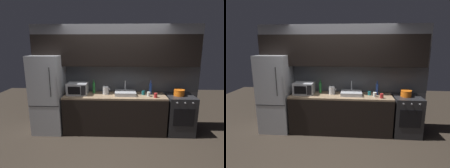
% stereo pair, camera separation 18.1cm
% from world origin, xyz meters
% --- Properties ---
extents(ground_plane, '(10.00, 10.00, 0.00)m').
position_xyz_m(ground_plane, '(0.00, 0.00, 0.00)').
color(ground_plane, '#2D261E').
extents(back_wall, '(4.06, 0.44, 2.50)m').
position_xyz_m(back_wall, '(0.00, 1.20, 1.55)').
color(back_wall, slate).
rests_on(back_wall, ground).
extents(counter_run, '(2.32, 0.60, 0.90)m').
position_xyz_m(counter_run, '(0.00, 0.90, 0.45)').
color(counter_run, black).
rests_on(counter_run, ground).
extents(refrigerator, '(0.68, 0.69, 1.80)m').
position_xyz_m(refrigerator, '(-1.54, 0.90, 0.90)').
color(refrigerator, '#B7BABF').
rests_on(refrigerator, ground).
extents(oven_range, '(0.60, 0.62, 0.90)m').
position_xyz_m(oven_range, '(1.50, 0.90, 0.45)').
color(oven_range, '#232326').
rests_on(oven_range, ground).
extents(microwave, '(0.46, 0.35, 0.27)m').
position_xyz_m(microwave, '(-0.86, 0.92, 1.04)').
color(microwave, '#A8AAAF').
rests_on(microwave, counter_run).
extents(sink_basin, '(0.48, 0.38, 0.30)m').
position_xyz_m(sink_basin, '(0.24, 0.93, 0.94)').
color(sink_basin, '#ADAFB5').
rests_on(sink_basin, counter_run).
extents(kettle, '(0.18, 0.14, 0.21)m').
position_xyz_m(kettle, '(-0.21, 0.97, 0.99)').
color(kettle, '#B7BABF').
rests_on(kettle, counter_run).
extents(wine_bottle_green, '(0.07, 0.07, 0.32)m').
position_xyz_m(wine_bottle_green, '(-0.50, 1.04, 1.03)').
color(wine_bottle_green, '#1E6B2D').
rests_on(wine_bottle_green, counter_run).
extents(wine_bottle_blue, '(0.06, 0.06, 0.33)m').
position_xyz_m(wine_bottle_blue, '(0.83, 1.00, 1.03)').
color(wine_bottle_blue, '#234299').
rests_on(wine_bottle_blue, counter_run).
extents(mug_red, '(0.08, 0.08, 0.10)m').
position_xyz_m(mug_red, '(0.90, 0.73, 0.95)').
color(mug_red, '#A82323').
rests_on(mug_red, counter_run).
extents(mug_teal, '(0.07, 0.07, 0.09)m').
position_xyz_m(mug_teal, '(0.66, 0.95, 0.95)').
color(mug_teal, '#19666B').
rests_on(mug_teal, counter_run).
extents(mug_clear, '(0.08, 0.08, 0.10)m').
position_xyz_m(mug_clear, '(0.76, 0.81, 0.95)').
color(mug_clear, silver).
rests_on(mug_clear, counter_run).
extents(cooking_pot, '(0.23, 0.23, 0.14)m').
position_xyz_m(cooking_pot, '(1.46, 0.90, 0.97)').
color(cooking_pot, orange).
rests_on(cooking_pot, oven_range).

